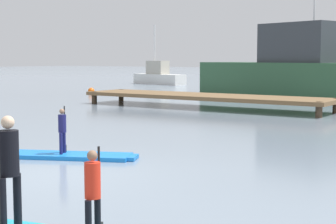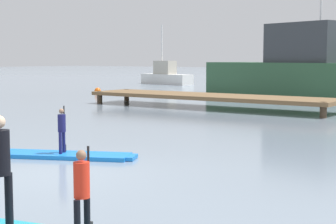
{
  "view_description": "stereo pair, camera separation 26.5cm",
  "coord_description": "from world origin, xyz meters",
  "px_view_note": "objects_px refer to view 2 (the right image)",
  "views": [
    {
      "loc": [
        8.17,
        -7.76,
        2.4
      ],
      "look_at": [
        0.25,
        3.86,
        1.0
      ],
      "focal_mm": 57.65,
      "sensor_mm": 36.0,
      "label": 1
    },
    {
      "loc": [
        8.39,
        -7.61,
        2.4
      ],
      "look_at": [
        0.25,
        3.86,
        1.0
      ],
      "focal_mm": 57.65,
      "sensor_mm": 36.0,
      "label": 2
    }
  ],
  "objects_px": {
    "motor_boat_small_navy": "(166,76)",
    "mooring_buoy_mid": "(98,91)",
    "paddler_child_front": "(82,190)",
    "paddler_adult": "(0,164)",
    "fishing_boat_white_large": "(295,71)",
    "paddleboard_near": "(62,155)",
    "paddler_child_solo": "(62,128)"
  },
  "relations": [
    {
      "from": "fishing_boat_white_large",
      "to": "mooring_buoy_mid",
      "type": "distance_m",
      "value": 13.07
    },
    {
      "from": "paddler_adult",
      "to": "motor_boat_small_navy",
      "type": "xyz_separation_m",
      "value": [
        -23.48,
        36.66,
        -0.2
      ]
    },
    {
      "from": "paddleboard_near",
      "to": "motor_boat_small_navy",
      "type": "xyz_separation_m",
      "value": [
        -19.81,
        32.07,
        0.73
      ]
    },
    {
      "from": "paddler_child_solo",
      "to": "mooring_buoy_mid",
      "type": "bearing_deg",
      "value": 130.69
    },
    {
      "from": "paddler_adult",
      "to": "paddler_child_solo",
      "type": "bearing_deg",
      "value": 128.5
    },
    {
      "from": "paddleboard_near",
      "to": "mooring_buoy_mid",
      "type": "height_order",
      "value": "mooring_buoy_mid"
    },
    {
      "from": "paddler_child_front",
      "to": "mooring_buoy_mid",
      "type": "distance_m",
      "value": 30.02
    },
    {
      "from": "paddler_child_front",
      "to": "motor_boat_small_navy",
      "type": "distance_m",
      "value": 43.94
    },
    {
      "from": "paddler_adult",
      "to": "motor_boat_small_navy",
      "type": "distance_m",
      "value": 43.53
    },
    {
      "from": "fishing_boat_white_large",
      "to": "paddler_adult",
      "type": "bearing_deg",
      "value": -75.76
    },
    {
      "from": "fishing_boat_white_large",
      "to": "motor_boat_small_navy",
      "type": "relative_size",
      "value": 2.06
    },
    {
      "from": "paddleboard_near",
      "to": "fishing_boat_white_large",
      "type": "xyz_separation_m",
      "value": [
        -3.19,
        22.44,
        1.6
      ]
    },
    {
      "from": "paddler_adult",
      "to": "paddleboard_near",
      "type": "bearing_deg",
      "value": 128.64
    },
    {
      "from": "mooring_buoy_mid",
      "to": "motor_boat_small_navy",
      "type": "bearing_deg",
      "value": 107.43
    },
    {
      "from": "paddler_child_solo",
      "to": "fishing_boat_white_large",
      "type": "height_order",
      "value": "fishing_boat_white_large"
    },
    {
      "from": "mooring_buoy_mid",
      "to": "paddler_adult",
      "type": "bearing_deg",
      "value": -49.75
    },
    {
      "from": "motor_boat_small_navy",
      "to": "mooring_buoy_mid",
      "type": "height_order",
      "value": "motor_boat_small_navy"
    },
    {
      "from": "paddleboard_near",
      "to": "mooring_buoy_mid",
      "type": "distance_m",
      "value": 23.57
    },
    {
      "from": "paddler_child_solo",
      "to": "fishing_boat_white_large",
      "type": "bearing_deg",
      "value": 98.11
    },
    {
      "from": "paddler_adult",
      "to": "paddler_child_front",
      "type": "distance_m",
      "value": 1.28
    },
    {
      "from": "paddleboard_near",
      "to": "paddler_child_front",
      "type": "height_order",
      "value": "paddler_child_front"
    },
    {
      "from": "paddler_child_solo",
      "to": "paddler_child_front",
      "type": "relative_size",
      "value": 0.97
    },
    {
      "from": "paddler_child_front",
      "to": "motor_boat_small_navy",
      "type": "relative_size",
      "value": 0.19
    },
    {
      "from": "paddler_adult",
      "to": "fishing_boat_white_large",
      "type": "distance_m",
      "value": 27.89
    },
    {
      "from": "paddler_child_front",
      "to": "motor_boat_small_navy",
      "type": "height_order",
      "value": "motor_boat_small_navy"
    },
    {
      "from": "paddler_child_front",
      "to": "motor_boat_small_navy",
      "type": "bearing_deg",
      "value": 124.19
    },
    {
      "from": "motor_boat_small_navy",
      "to": "paddler_child_front",
      "type": "bearing_deg",
      "value": -55.81
    },
    {
      "from": "paddleboard_near",
      "to": "paddler_child_front",
      "type": "distance_m",
      "value": 6.53
    },
    {
      "from": "mooring_buoy_mid",
      "to": "paddler_child_solo",
      "type": "bearing_deg",
      "value": -49.31
    },
    {
      "from": "motor_boat_small_navy",
      "to": "mooring_buoy_mid",
      "type": "bearing_deg",
      "value": -72.57
    },
    {
      "from": "paddler_adult",
      "to": "fishing_boat_white_large",
      "type": "bearing_deg",
      "value": 104.24
    },
    {
      "from": "paddleboard_near",
      "to": "paddler_adult",
      "type": "height_order",
      "value": "paddler_adult"
    }
  ]
}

